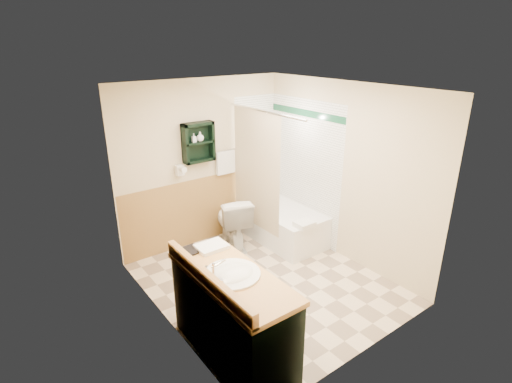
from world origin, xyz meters
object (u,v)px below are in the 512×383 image
object	(u,v)px
soap_bottle_a	(194,140)
toilet	(232,222)
bathtub	(279,223)
vanity_book	(184,244)
vanity	(233,315)
wall_shelf	(198,142)
hair_dryer	(180,170)
soap_bottle_b	(200,137)

from	to	relation	value
soap_bottle_a	toilet	bearing A→B (deg)	-40.39
bathtub	vanity_book	bearing A→B (deg)	-153.74
toilet	vanity	bearing A→B (deg)	74.38
wall_shelf	hair_dryer	world-z (taller)	wall_shelf
toilet	soap_bottle_a	size ratio (longest dim) A/B	6.72
hair_dryer	vanity	world-z (taller)	hair_dryer
vanity	soap_bottle_a	xyz separation A→B (m)	(0.83, 2.16, 1.14)
hair_dryer	toilet	world-z (taller)	hair_dryer
hair_dryer	soap_bottle_a	distance (m)	0.46
toilet	soap_bottle_a	distance (m)	1.30
toilet	soap_bottle_b	xyz separation A→B (m)	(-0.28, 0.32, 1.23)
soap_bottle_a	wall_shelf	bearing A→B (deg)	4.15
vanity	bathtub	xyz separation A→B (m)	(1.92, 1.63, -0.20)
wall_shelf	vanity_book	world-z (taller)	wall_shelf
hair_dryer	bathtub	distance (m)	1.73
hair_dryer	soap_bottle_b	distance (m)	0.53
soap_bottle_b	vanity	bearing A→B (deg)	-113.14
soap_bottle_a	bathtub	bearing A→B (deg)	-25.94
bathtub	toilet	distance (m)	0.76
vanity	bathtub	bearing A→B (deg)	40.26
soap_bottle_b	wall_shelf	bearing A→B (deg)	169.60
hair_dryer	toilet	xyz separation A→B (m)	(0.61, -0.35, -0.81)
vanity_book	soap_bottle_a	bearing A→B (deg)	54.75
bathtub	vanity_book	distance (m)	2.44
hair_dryer	soap_bottle_a	bearing A→B (deg)	-7.40
bathtub	vanity_book	world-z (taller)	vanity_book
vanity	bathtub	distance (m)	2.52
hair_dryer	vanity_book	distance (m)	1.77
hair_dryer	bathtub	xyz separation A→B (m)	(1.33, -0.56, -0.95)
wall_shelf	hair_dryer	distance (m)	0.46
wall_shelf	soap_bottle_b	size ratio (longest dim) A/B	4.26
toilet	soap_bottle_b	size ratio (longest dim) A/B	6.10
vanity	hair_dryer	bearing A→B (deg)	74.79
toilet	soap_bottle_a	xyz separation A→B (m)	(-0.38, 0.32, 1.21)
vanity	vanity_book	bearing A→B (deg)	105.43
hair_dryer	bathtub	world-z (taller)	hair_dryer
vanity_book	soap_bottle_b	distance (m)	2.00
bathtub	soap_bottle_b	distance (m)	1.78
bathtub	soap_bottle_b	world-z (taller)	soap_bottle_b
vanity_book	soap_bottle_a	world-z (taller)	soap_bottle_a
wall_shelf	bathtub	distance (m)	1.74
wall_shelf	vanity	bearing A→B (deg)	-112.48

